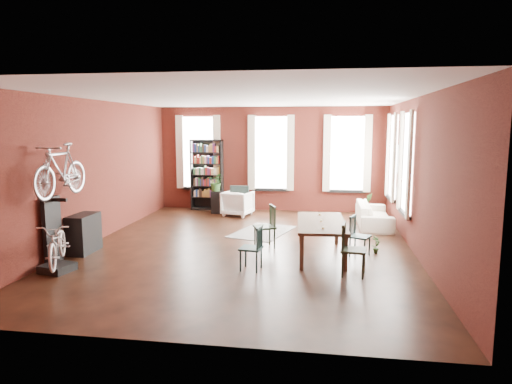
% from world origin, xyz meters
% --- Properties ---
extents(room, '(9.00, 9.04, 3.22)m').
position_xyz_m(room, '(0.25, 0.62, 2.14)').
color(room, black).
rests_on(room, ground).
extents(dining_table, '(1.06, 2.12, 0.70)m').
position_xyz_m(dining_table, '(1.60, -0.44, 0.35)').
color(dining_table, brown).
rests_on(dining_table, ground).
extents(dining_chair_a, '(0.43, 0.43, 0.82)m').
position_xyz_m(dining_chair_a, '(0.35, -1.55, 0.41)').
color(dining_chair_a, '#1A3A38').
rests_on(dining_chair_a, ground).
extents(dining_chair_b, '(0.55, 0.55, 0.91)m').
position_xyz_m(dining_chair_b, '(0.39, 0.04, 0.45)').
color(dining_chair_b, black).
rests_on(dining_chair_b, ground).
extents(dining_chair_c, '(0.48, 0.48, 0.92)m').
position_xyz_m(dining_chair_c, '(2.18, -1.59, 0.46)').
color(dining_chair_c, black).
rests_on(dining_chair_c, ground).
extents(dining_chair_d, '(0.49, 0.49, 0.81)m').
position_xyz_m(dining_chair_d, '(2.38, -0.33, 0.41)').
color(dining_chair_d, '#1B3B3C').
rests_on(dining_chair_d, ground).
extents(bookshelf, '(1.00, 0.32, 2.20)m').
position_xyz_m(bookshelf, '(-2.00, 4.30, 1.10)').
color(bookshelf, black).
rests_on(bookshelf, ground).
extents(white_armchair, '(0.92, 0.88, 0.80)m').
position_xyz_m(white_armchair, '(-0.87, 3.48, 0.40)').
color(white_armchair, white).
rests_on(white_armchair, ground).
extents(cream_sofa, '(0.61, 2.08, 0.81)m').
position_xyz_m(cream_sofa, '(2.95, 2.60, 0.41)').
color(cream_sofa, beige).
rests_on(cream_sofa, ground).
extents(striped_rug, '(1.61, 2.07, 0.01)m').
position_xyz_m(striped_rug, '(0.15, 1.47, 0.01)').
color(striped_rug, black).
rests_on(striped_rug, ground).
extents(bike_trainer, '(0.58, 0.58, 0.14)m').
position_xyz_m(bike_trainer, '(-3.09, -2.19, 0.07)').
color(bike_trainer, black).
rests_on(bike_trainer, ground).
extents(bike_wall_rack, '(0.16, 0.60, 1.30)m').
position_xyz_m(bike_wall_rack, '(-3.40, -1.80, 0.65)').
color(bike_wall_rack, black).
rests_on(bike_wall_rack, ground).
extents(console_table, '(0.40, 0.80, 0.80)m').
position_xyz_m(console_table, '(-3.28, -0.90, 0.40)').
color(console_table, black).
rests_on(console_table, ground).
extents(plant_stand, '(0.38, 0.38, 0.67)m').
position_xyz_m(plant_stand, '(-1.57, 3.78, 0.33)').
color(plant_stand, black).
rests_on(plant_stand, ground).
extents(plant_by_sofa, '(0.59, 0.75, 0.30)m').
position_xyz_m(plant_by_sofa, '(2.88, 4.06, 0.15)').
color(plant_by_sofa, '#2F5522').
rests_on(plant_by_sofa, ground).
extents(plant_small, '(0.41, 0.39, 0.13)m').
position_xyz_m(plant_small, '(2.72, -0.09, 0.07)').
color(plant_small, '#275221').
rests_on(plant_small, ground).
extents(bicycle_floor, '(0.77, 0.92, 1.48)m').
position_xyz_m(bicycle_floor, '(-3.07, -2.17, 0.88)').
color(bicycle_floor, beige).
rests_on(bicycle_floor, bike_trainer).
extents(bicycle_hung, '(0.47, 1.00, 1.66)m').
position_xyz_m(bicycle_hung, '(-3.15, -1.80, 2.13)').
color(bicycle_hung, '#A5A8AD').
rests_on(bicycle_hung, bike_wall_rack).
extents(plant_on_stand, '(0.57, 0.62, 0.43)m').
position_xyz_m(plant_on_stand, '(-1.58, 3.79, 0.88)').
color(plant_on_stand, '#2D5923').
rests_on(plant_on_stand, plant_stand).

